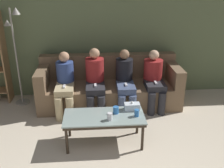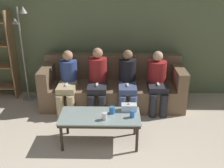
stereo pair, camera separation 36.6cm
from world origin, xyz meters
The scene contains 12 objects.
wall_back centered at (0.00, 3.68, 1.30)m, with size 12.00×0.06×2.60m.
couch centered at (0.00, 3.19, 0.32)m, with size 2.55×0.85×0.88m.
coffee_table centered at (-0.16, 1.90, 0.40)m, with size 1.13×0.52×0.44m.
cup_near_left centered at (0.01, 1.96, 0.50)m, with size 0.08×0.08×0.10m.
cup_near_right centered at (-0.08, 1.79, 0.50)m, with size 0.07×0.07×0.10m.
cup_far_center centered at (0.29, 1.86, 0.50)m, with size 0.06×0.06×0.10m.
tissue_box centered at (0.26, 2.05, 0.50)m, with size 0.22×0.12×0.13m.
standing_lamp centered at (-1.63, 3.31, 1.08)m, with size 0.31×0.26×1.76m.
seated_person_left_end centered at (-0.78, 2.94, 0.55)m, with size 0.31×0.70×1.05m.
seated_person_mid_left centered at (-0.26, 2.96, 0.58)m, with size 0.32×0.69×1.10m.
seated_person_mid_right centered at (0.26, 2.94, 0.56)m, with size 0.31×0.69×1.06m.
seated_person_right_end centered at (0.78, 2.97, 0.56)m, with size 0.33×0.64×1.04m.
Camera 1 is at (-0.29, -1.28, 2.26)m, focal length 42.00 mm.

